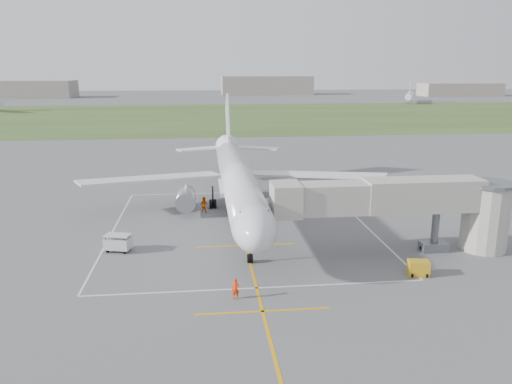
{
  "coord_description": "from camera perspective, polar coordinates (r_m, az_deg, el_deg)",
  "views": [
    {
      "loc": [
        -4.1,
        -56.97,
        17.28
      ],
      "look_at": [
        1.7,
        -4.0,
        4.0
      ],
      "focal_mm": 35.0,
      "sensor_mm": 36.0,
      "label": 1
    }
  ],
  "objects": [
    {
      "name": "ramp_worker_wing",
      "position": [
        61.7,
        -5.98,
        -1.4
      ],
      "size": [
        1.19,
        1.1,
        1.96
      ],
      "primitive_type": "imported",
      "rotation": [
        0.0,
        0.0,
        2.66
      ],
      "color": "#E65207",
      "rests_on": "ground"
    },
    {
      "name": "baggage_cart",
      "position": [
        50.21,
        -15.49,
        -5.62
      ],
      "size": [
        2.73,
        2.07,
        1.69
      ],
      "rotation": [
        0.0,
        0.0,
        -0.28
      ],
      "color": "#BEBEBE",
      "rests_on": "ground"
    },
    {
      "name": "gpu_unit",
      "position": [
        45.32,
        18.07,
        -8.27
      ],
      "size": [
        1.92,
        1.5,
        1.31
      ],
      "rotation": [
        0.0,
        0.0,
        -0.18
      ],
      "color": "#C09418",
      "rests_on": "ground"
    },
    {
      "name": "apron_markings",
      "position": [
        54.15,
        -1.58,
        -4.61
      ],
      "size": [
        28.2,
        60.0,
        0.01
      ],
      "color": "orange",
      "rests_on": "ground"
    },
    {
      "name": "distant_hangars",
      "position": [
        322.62,
        -8.57,
        11.69
      ],
      "size": [
        345.0,
        49.0,
        12.0
      ],
      "color": "gray",
      "rests_on": "ground"
    },
    {
      "name": "ramp_worker_nose",
      "position": [
        38.96,
        -2.36,
        -11.0
      ],
      "size": [
        0.68,
        0.53,
        1.65
      ],
      "primitive_type": "imported",
      "rotation": [
        0.0,
        0.0,
        -0.26
      ],
      "color": "red",
      "rests_on": "ground"
    },
    {
      "name": "distant_aircraft",
      "position": [
        234.14,
        -4.23,
        10.61
      ],
      "size": [
        218.01,
        60.15,
        8.85
      ],
      "color": "silver",
      "rests_on": "ground"
    },
    {
      "name": "airliner",
      "position": [
        59.29,
        -2.14,
        1.43
      ],
      "size": [
        38.93,
        46.75,
        13.52
      ],
      "color": "silver",
      "rests_on": "ground"
    },
    {
      "name": "grass_strip",
      "position": [
        187.82,
        -5.03,
        8.67
      ],
      "size": [
        700.0,
        120.0,
        0.02
      ],
      "primitive_type": "cube",
      "color": "#324E22",
      "rests_on": "ground"
    },
    {
      "name": "jet_bridge",
      "position": [
        49.4,
        17.65,
        -1.38
      ],
      "size": [
        23.4,
        5.0,
        7.2
      ],
      "color": "gray",
      "rests_on": "ground"
    },
    {
      "name": "ground",
      "position": [
        59.68,
        -2.04,
        -2.85
      ],
      "size": [
        700.0,
        700.0,
        0.0
      ],
      "primitive_type": "plane",
      "color": "#515153",
      "rests_on": "ground"
    }
  ]
}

